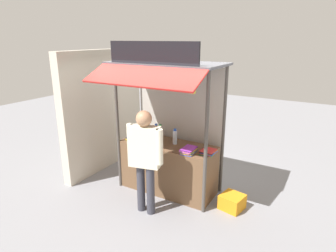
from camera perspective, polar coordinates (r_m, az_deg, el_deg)
ground_plane at (r=5.74m, az=0.00°, el=-12.55°), size 20.00×20.00×0.00m
stall_counter at (r=5.51m, az=0.00°, el=-8.24°), size 1.80×0.70×0.96m
stall_structure at (r=5.20m, az=0.63°, el=4.40°), size 2.00×1.55×2.81m
water_bottle_right at (r=5.65m, az=-2.38°, el=-0.99°), size 0.08×0.08×0.28m
water_bottle_mid_left at (r=5.47m, az=-1.57°, el=-1.41°), size 0.09×0.09×0.32m
water_bottle_far_left at (r=5.28m, az=1.39°, el=-2.21°), size 0.08×0.08×0.29m
magazine_stack_back_right at (r=5.59m, az=-6.64°, el=-2.39°), size 0.26×0.32×0.05m
magazine_stack_back_left at (r=4.93m, az=8.03°, el=-5.13°), size 0.27×0.29×0.06m
magazine_stack_rear_center at (r=4.92m, az=4.17°, el=-4.89°), size 0.24×0.33×0.09m
banana_bunch_leftmost at (r=4.32m, az=5.08°, el=7.48°), size 0.11×0.10×0.28m
banana_bunch_inner_left at (r=4.46m, az=1.22°, el=8.32°), size 0.11×0.11×0.25m
banana_bunch_inner_right at (r=4.67m, az=-3.24°, el=8.25°), size 0.10×0.10×0.28m
banana_bunch_rightmost at (r=5.00m, az=-8.71°, el=8.85°), size 0.10×0.10×0.26m
vendor_person at (r=4.61m, az=-4.69°, el=-5.50°), size 0.68×0.32×1.78m
plastic_crate at (r=5.22m, az=12.75°, el=-14.63°), size 0.43×0.43×0.26m
neighbour_wall at (r=6.50m, az=-12.64°, el=3.15°), size 0.20×2.40×2.63m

